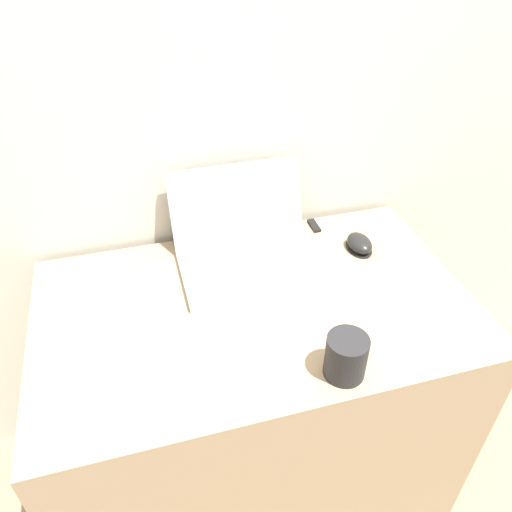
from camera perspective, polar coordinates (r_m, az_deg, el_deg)
wall_back at (r=1.22m, az=-4.85°, el=23.29°), size 7.00×0.04×2.50m
desk at (r=1.45m, az=-0.06°, el=-16.47°), size 1.01×0.61×0.75m
laptop at (r=1.27m, az=-1.13°, el=1.34°), size 0.35×0.29×0.21m
drink_cup at (r=1.01m, az=10.25°, el=-11.17°), size 0.08×0.08×0.09m
computer_mouse at (r=1.35m, az=11.74°, el=1.37°), size 0.06×0.09×0.04m
usb_stick at (r=1.42m, az=6.66°, el=3.47°), size 0.02×0.06×0.01m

